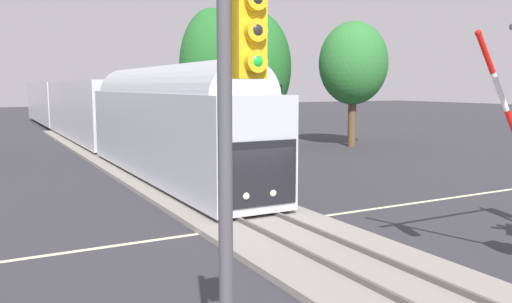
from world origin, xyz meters
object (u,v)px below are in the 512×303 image
object	(u,v)px
commuter_train	(87,108)
oak_far_right	(255,68)
traffic_signal_far_side	(276,109)
traffic_signal_near_left	(237,140)
maple_right_background	(353,64)
elm_centre_background	(212,67)

from	to	relation	value
commuter_train	oak_far_right	world-z (taller)	oak_far_right
traffic_signal_far_side	traffic_signal_near_left	xyz separation A→B (m)	(-11.74, -19.10, 0.66)
traffic_signal_near_left	maple_right_background	bearing A→B (deg)	49.28
oak_far_right	traffic_signal_near_left	bearing A→B (deg)	-118.56
oak_far_right	maple_right_background	world-z (taller)	oak_far_right
traffic_signal_near_left	elm_centre_background	xyz separation A→B (m)	(13.83, 32.41, 2.04)
traffic_signal_far_side	elm_centre_background	bearing A→B (deg)	81.07
traffic_signal_near_left	oak_far_right	xyz separation A→B (m)	(16.46, 30.24, 1.95)
traffic_signal_far_side	maple_right_background	world-z (taller)	maple_right_background
commuter_train	elm_centre_background	xyz separation A→B (m)	(8.27, -6.33, 3.25)
traffic_signal_far_side	traffic_signal_near_left	size ratio (longest dim) A/B	0.83
elm_centre_background	maple_right_background	xyz separation A→B (m)	(8.52, -6.44, 0.16)
traffic_signal_far_side	oak_far_right	size ratio (longest dim) A/B	0.48
traffic_signal_far_side	commuter_train	bearing A→B (deg)	107.47
commuter_train	traffic_signal_near_left	size ratio (longest dim) A/B	10.57
commuter_train	oak_far_right	bearing A→B (deg)	-37.94
traffic_signal_far_side	oak_far_right	xyz separation A→B (m)	(4.72, 11.14, 2.61)
oak_far_right	maple_right_background	distance (m)	7.28
commuter_train	traffic_signal_far_side	bearing A→B (deg)	-72.53
elm_centre_background	traffic_signal_near_left	bearing A→B (deg)	-113.11
traffic_signal_far_side	maple_right_background	distance (m)	12.96
commuter_train	oak_far_right	distance (m)	14.18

